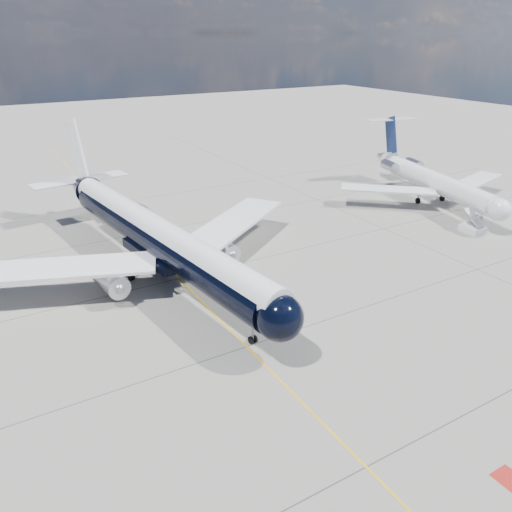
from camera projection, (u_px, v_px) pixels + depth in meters
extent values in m
plane|color=gray|center=(163.00, 262.00, 58.27)|extent=(320.00, 320.00, 0.00)
cube|color=#EEB30C|center=(179.00, 279.00, 54.33)|extent=(0.16, 160.00, 0.01)
cube|color=maroon|center=(509.00, 478.00, 29.94)|extent=(1.60, 1.60, 0.01)
cylinder|color=black|center=(159.00, 240.00, 53.35)|extent=(8.43, 38.45, 3.83)
sphere|color=black|center=(280.00, 318.00, 38.75)|extent=(4.26, 4.26, 3.83)
cone|color=black|center=(81.00, 185.00, 70.26)|extent=(4.65, 7.46, 3.83)
cylinder|color=white|center=(158.00, 232.00, 52.96)|extent=(7.84, 40.34, 2.98)
cube|color=black|center=(282.00, 313.00, 38.38)|extent=(2.55, 1.49, 0.55)
cube|color=white|center=(56.00, 269.00, 48.95)|extent=(19.85, 11.64, 0.32)
cube|color=white|center=(232.00, 223.00, 60.68)|extent=(18.73, 15.20, 0.32)
cube|color=black|center=(160.00, 252.00, 53.93)|extent=(5.42, 10.51, 1.01)
cylinder|color=#B8B8C0|center=(110.00, 281.00, 49.11)|extent=(2.80, 4.87, 2.26)
cylinder|color=#B8B8C0|center=(221.00, 249.00, 56.37)|extent=(2.80, 4.87, 2.26)
sphere|color=gray|center=(119.00, 289.00, 47.57)|extent=(1.23, 1.23, 1.11)
sphere|color=gray|center=(232.00, 255.00, 54.83)|extent=(1.23, 1.23, 1.11)
cube|color=white|center=(109.00, 273.00, 48.94)|extent=(0.61, 3.23, 1.11)
cube|color=white|center=(220.00, 242.00, 56.20)|extent=(0.61, 3.23, 1.11)
cube|color=white|center=(76.00, 150.00, 67.80)|extent=(1.09, 6.38, 8.59)
cube|color=white|center=(80.00, 180.00, 69.93)|extent=(13.38, 4.78, 0.22)
cylinder|color=gray|center=(253.00, 331.00, 42.52)|extent=(0.20, 0.20, 2.11)
cylinder|color=black|center=(251.00, 340.00, 42.78)|extent=(0.27, 0.72, 0.70)
cylinder|color=black|center=(255.00, 339.00, 43.00)|extent=(0.27, 0.72, 0.70)
cylinder|color=gray|center=(128.00, 267.00, 53.83)|extent=(0.29, 0.29, 1.91)
cylinder|color=gray|center=(180.00, 253.00, 57.41)|extent=(0.29, 0.29, 1.91)
cylinder|color=black|center=(131.00, 276.00, 53.76)|extent=(0.58, 1.15, 1.11)
cylinder|color=black|center=(127.00, 272.00, 54.56)|extent=(0.58, 1.15, 1.11)
cylinder|color=black|center=(183.00, 260.00, 57.33)|extent=(0.58, 1.15, 1.11)
cylinder|color=black|center=(178.00, 257.00, 58.14)|extent=(0.58, 1.15, 1.11)
cylinder|color=white|center=(437.00, 183.00, 76.49)|extent=(8.69, 24.51, 3.01)
sphere|color=white|center=(500.00, 210.00, 64.82)|extent=(3.63, 3.63, 3.01)
cone|color=white|center=(384.00, 157.00, 90.41)|extent=(4.23, 6.12, 3.01)
cube|color=black|center=(501.00, 207.00, 64.54)|extent=(2.18, 1.45, 0.50)
cube|color=white|center=(388.00, 189.00, 75.68)|extent=(12.77, 11.90, 0.24)
cube|color=white|center=(474.00, 181.00, 79.80)|extent=(14.36, 6.91, 0.24)
cylinder|color=#B8B8C0|center=(390.00, 166.00, 84.44)|extent=(2.46, 3.85, 1.67)
cylinder|color=#B8B8C0|center=(414.00, 164.00, 85.68)|extent=(2.46, 3.85, 1.67)
cube|color=white|center=(393.00, 166.00, 84.59)|extent=(1.50, 1.99, 0.20)
cube|color=white|center=(411.00, 164.00, 85.53)|extent=(1.50, 1.99, 0.20)
cube|color=#0A1A48|center=(391.00, 136.00, 87.24)|extent=(1.36, 4.61, 6.82)
cube|color=white|center=(391.00, 119.00, 86.74)|extent=(9.18, 4.26, 0.18)
cylinder|color=gray|center=(481.00, 220.00, 68.23)|extent=(0.22, 0.22, 1.89)
cylinder|color=black|center=(480.00, 225.00, 68.53)|extent=(0.35, 0.70, 0.67)
cylinder|color=gray|center=(418.00, 197.00, 77.85)|extent=(0.27, 0.27, 1.89)
cylinder|color=gray|center=(443.00, 195.00, 79.03)|extent=(0.27, 0.27, 1.89)
cylinder|color=black|center=(418.00, 201.00, 78.09)|extent=(0.57, 0.99, 0.94)
cylinder|color=black|center=(442.00, 198.00, 79.27)|extent=(0.57, 0.99, 0.94)
cube|color=white|center=(472.00, 229.00, 66.91)|extent=(2.38, 2.94, 0.87)
cube|color=#B8B8C0|center=(474.00, 218.00, 66.26)|extent=(1.32, 2.79, 2.00)
cylinder|color=gray|center=(472.00, 217.00, 65.93)|extent=(0.14, 2.73, 1.94)
cylinder|color=gray|center=(477.00, 216.00, 66.44)|extent=(0.14, 2.73, 1.94)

